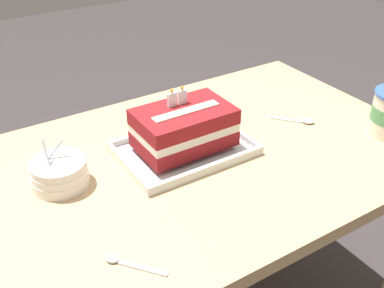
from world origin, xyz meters
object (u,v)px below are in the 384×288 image
(serving_spoon_near_tray, at_px, (303,121))
(serving_spoon_by_bowls, at_px, (122,262))
(bowl_stack, at_px, (59,173))
(birthday_cake, at_px, (184,127))
(foil_tray, at_px, (184,150))

(serving_spoon_near_tray, bearing_deg, serving_spoon_by_bowls, -161.92)
(bowl_stack, bearing_deg, serving_spoon_near_tray, -7.00)
(birthday_cake, height_order, serving_spoon_near_tray, birthday_cake)
(foil_tray, distance_m, birthday_cake, 0.07)
(foil_tray, height_order, serving_spoon_near_tray, foil_tray)
(foil_tray, xyz_separation_m, birthday_cake, (0.00, 0.00, 0.07))
(bowl_stack, distance_m, serving_spoon_by_bowls, 0.31)
(birthday_cake, distance_m, serving_spoon_by_bowls, 0.41)
(foil_tray, distance_m, serving_spoon_by_bowls, 0.41)
(birthday_cake, bearing_deg, serving_spoon_by_bowls, -138.28)
(foil_tray, height_order, serving_spoon_by_bowls, foil_tray)
(birthday_cake, distance_m, bowl_stack, 0.32)
(foil_tray, height_order, birthday_cake, birthday_cake)
(foil_tray, relative_size, birthday_cake, 1.40)
(birthday_cake, xyz_separation_m, serving_spoon_near_tray, (0.38, -0.05, -0.07))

